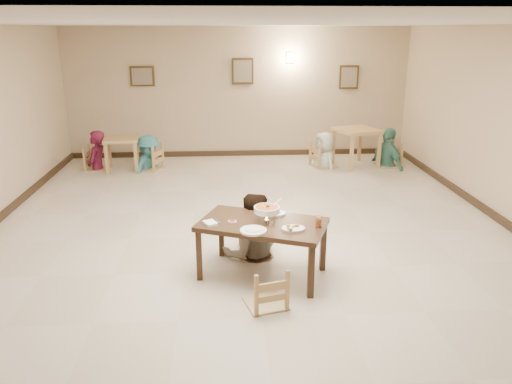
{
  "coord_description": "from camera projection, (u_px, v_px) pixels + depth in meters",
  "views": [
    {
      "loc": [
        -0.38,
        -6.83,
        2.92
      ],
      "look_at": [
        0.04,
        -0.52,
        0.85
      ],
      "focal_mm": 35.0,
      "sensor_mm": 36.0,
      "label": 1
    }
  ],
  "objects": [
    {
      "name": "drink_glass",
      "position": [
        319.0,
        222.0,
        5.86
      ],
      "size": [
        0.07,
        0.07,
        0.14
      ],
      "color": "white",
      "rests_on": "main_table"
    },
    {
      "name": "bg_table_left",
      "position": [
        121.0,
        144.0,
        10.71
      ],
      "size": [
        0.8,
        0.8,
        0.72
      ],
      "rotation": [
        0.0,
        0.0,
        0.13
      ],
      "color": "tan",
      "rests_on": "floor"
    },
    {
      "name": "bg_chair_rl",
      "position": [
        324.0,
        143.0,
        11.0
      ],
      "size": [
        0.5,
        0.5,
        1.07
      ],
      "rotation": [
        0.0,
        0.0,
        1.9
      ],
      "color": "tan",
      "rests_on": "floor"
    },
    {
      "name": "rice_plate_near",
      "position": [
        253.0,
        230.0,
        5.75
      ],
      "size": [
        0.31,
        0.31,
        0.07
      ],
      "color": "white",
      "rests_on": "main_table"
    },
    {
      "name": "chair_far",
      "position": [
        255.0,
        220.0,
        6.73
      ],
      "size": [
        0.45,
        0.45,
        0.95
      ],
      "rotation": [
        0.0,
        0.0,
        0.06
      ],
      "color": "tan",
      "rests_on": "floor"
    },
    {
      "name": "rice_plate_far",
      "position": [
        274.0,
        213.0,
        6.28
      ],
      "size": [
        0.3,
        0.3,
        0.07
      ],
      "color": "white",
      "rests_on": "main_table"
    },
    {
      "name": "bg_diner_d",
      "position": [
        390.0,
        128.0,
        10.93
      ],
      "size": [
        0.76,
        1.1,
        1.73
      ],
      "primitive_type": "imported",
      "rotation": [
        0.0,
        0.0,
        1.94
      ],
      "color": "#498B78",
      "rests_on": "floor"
    },
    {
      "name": "bg_table_right",
      "position": [
        357.0,
        135.0,
        11.01
      ],
      "size": [
        1.08,
        1.08,
        0.84
      ],
      "rotation": [
        0.0,
        0.0,
        0.35
      ],
      "color": "tan",
      "rests_on": "floor"
    },
    {
      "name": "wall_back",
      "position": [
        238.0,
        93.0,
        11.69
      ],
      "size": [
        10.0,
        0.0,
        10.0
      ],
      "primitive_type": "plane",
      "rotation": [
        1.57,
        0.0,
        0.0
      ],
      "color": "tan",
      "rests_on": "floor"
    },
    {
      "name": "main_diner",
      "position": [
        252.0,
        194.0,
        6.55
      ],
      "size": [
        0.91,
        0.74,
        1.74
      ],
      "primitive_type": "imported",
      "rotation": [
        0.0,
        0.0,
        3.24
      ],
      "color": "gray",
      "rests_on": "floor"
    },
    {
      "name": "ceiling",
      "position": [
        250.0,
        23.0,
        6.48
      ],
      "size": [
        10.0,
        10.0,
        0.0
      ],
      "primitive_type": "plane",
      "color": "silver",
      "rests_on": "wall_back"
    },
    {
      "name": "bg_chair_ll",
      "position": [
        96.0,
        148.0,
        10.76
      ],
      "size": [
        0.46,
        0.46,
        0.98
      ],
      "rotation": [
        0.0,
        0.0,
        1.52
      ],
      "color": "tan",
      "rests_on": "floor"
    },
    {
      "name": "bg_chair_rr",
      "position": [
        389.0,
        144.0,
        11.04
      ],
      "size": [
        0.47,
        0.47,
        1.01
      ],
      "rotation": [
        0.0,
        0.0,
        -1.25
      ],
      "color": "tan",
      "rests_on": "floor"
    },
    {
      "name": "chili_dish",
      "position": [
        232.0,
        221.0,
        6.03
      ],
      "size": [
        0.1,
        0.1,
        0.02
      ],
      "color": "white",
      "rests_on": "main_table"
    },
    {
      "name": "wall_front",
      "position": [
        313.0,
        367.0,
        2.21
      ],
      "size": [
        10.0,
        0.0,
        10.0
      ],
      "primitive_type": "plane",
      "rotation": [
        -1.57,
        0.0,
        0.0
      ],
      "color": "tan",
      "rests_on": "floor"
    },
    {
      "name": "napkin_cutlery",
      "position": [
        211.0,
        223.0,
        5.96
      ],
      "size": [
        0.23,
        0.28,
        0.03
      ],
      "color": "white",
      "rests_on": "main_table"
    },
    {
      "name": "baseboard_back",
      "position": [
        239.0,
        153.0,
        12.11
      ],
      "size": [
        8.0,
        0.06,
        0.12
      ],
      "primitive_type": "cube",
      "color": "#2F2115",
      "rests_on": "floor"
    },
    {
      "name": "baseboard_right",
      "position": [
        509.0,
        225.0,
        7.65
      ],
      "size": [
        0.06,
        10.0,
        0.12
      ],
      "primitive_type": "cube",
      "color": "#2F2115",
      "rests_on": "floor"
    },
    {
      "name": "fried_plate",
      "position": [
        293.0,
        228.0,
        5.8
      ],
      "size": [
        0.27,
        0.27,
        0.06
      ],
      "color": "white",
      "rests_on": "main_table"
    },
    {
      "name": "bg_chair_lr",
      "position": [
        148.0,
        146.0,
        10.75
      ],
      "size": [
        0.5,
        0.5,
        1.06
      ],
      "rotation": [
        0.0,
        0.0,
        -1.95
      ],
      "color": "tan",
      "rests_on": "floor"
    },
    {
      "name": "wall_sconce",
      "position": [
        290.0,
        58.0,
        11.48
      ],
      "size": [
        0.16,
        0.05,
        0.22
      ],
      "primitive_type": "cube",
      "color": "#FFD88C",
      "rests_on": "wall_back"
    },
    {
      "name": "chair_near",
      "position": [
        266.0,
        268.0,
        5.43
      ],
      "size": [
        0.43,
        0.43,
        0.91
      ],
      "rotation": [
        0.0,
        0.0,
        3.41
      ],
      "color": "tan",
      "rests_on": "floor"
    },
    {
      "name": "main_table",
      "position": [
        262.0,
        228.0,
        6.05
      ],
      "size": [
        1.7,
        1.34,
        0.7
      ],
      "rotation": [
        0.0,
        0.0,
        -0.38
      ],
      "color": "#392516",
      "rests_on": "floor"
    },
    {
      "name": "floor",
      "position": [
        251.0,
        236.0,
        7.41
      ],
      "size": [
        10.0,
        10.0,
        0.0
      ],
      "primitive_type": "plane",
      "color": "beige",
      "rests_on": "ground"
    },
    {
      "name": "picture_b",
      "position": [
        243.0,
        71.0,
        11.5
      ],
      "size": [
        0.5,
        0.04,
        0.6
      ],
      "color": "#392913",
      "rests_on": "wall_back"
    },
    {
      "name": "bg_diner_b",
      "position": [
        147.0,
        135.0,
        10.67
      ],
      "size": [
        0.93,
        1.14,
        1.53
      ],
      "primitive_type": "imported",
      "rotation": [
        0.0,
        0.0,
        1.14
      ],
      "color": "teal",
      "rests_on": "floor"
    },
    {
      "name": "picture_a",
      "position": [
        142.0,
        76.0,
        11.38
      ],
      "size": [
        0.55,
        0.04,
        0.45
      ],
      "color": "#392913",
      "rests_on": "wall_back"
    },
    {
      "name": "bg_diner_c",
      "position": [
        325.0,
        132.0,
        10.92
      ],
      "size": [
        0.76,
        0.89,
        1.55
      ],
      "primitive_type": "imported",
      "rotation": [
        0.0,
        0.0,
        5.12
      ],
      "color": "silver",
      "rests_on": "floor"
    },
    {
      "name": "curry_warmer",
      "position": [
        267.0,
        210.0,
        5.97
      ],
      "size": [
        0.35,
        0.31,
        0.28
      ],
      "color": "silver",
      "rests_on": "main_table"
    },
    {
      "name": "bg_diner_a",
      "position": [
        94.0,
        131.0,
        10.64
      ],
      "size": [
        0.5,
        0.68,
        1.72
      ],
      "primitive_type": "imported",
      "rotation": [
        0.0,
        0.0,
        4.56
      ],
      "color": "#57132C",
      "rests_on": "floor"
    },
    {
      "name": "picture_c",
      "position": [
        349.0,
        77.0,
        11.7
      ],
      "size": [
        0.45,
        0.04,
        0.55
      ],
      "color": "#392913",
      "rests_on": "wall_back"
    }
  ]
}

